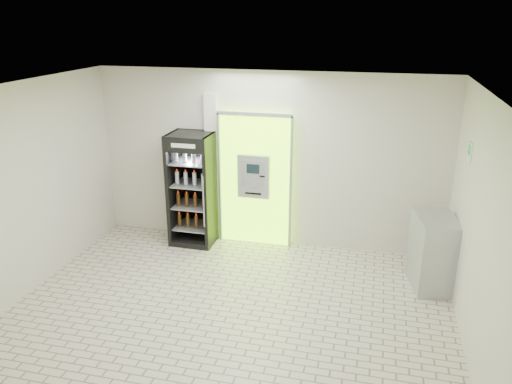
% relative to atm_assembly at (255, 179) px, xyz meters
% --- Properties ---
extents(ground, '(6.00, 6.00, 0.00)m').
position_rel_atm_assembly_xyz_m(ground, '(0.20, -2.41, -1.17)').
color(ground, beige).
rests_on(ground, ground).
extents(room_shell, '(6.00, 6.00, 6.00)m').
position_rel_atm_assembly_xyz_m(room_shell, '(0.20, -2.41, 0.67)').
color(room_shell, beige).
rests_on(room_shell, ground).
extents(atm_assembly, '(1.30, 0.24, 2.33)m').
position_rel_atm_assembly_xyz_m(atm_assembly, '(0.00, 0.00, 0.00)').
color(atm_assembly, '#94F914').
rests_on(atm_assembly, ground).
extents(pillar, '(0.22, 0.11, 2.60)m').
position_rel_atm_assembly_xyz_m(pillar, '(-0.78, 0.04, 0.13)').
color(pillar, silver).
rests_on(pillar, ground).
extents(beverage_cooler, '(0.74, 0.70, 1.97)m').
position_rel_atm_assembly_xyz_m(beverage_cooler, '(-1.05, -0.24, -0.23)').
color(beverage_cooler, black).
rests_on(beverage_cooler, ground).
extents(steel_cabinet, '(0.70, 0.91, 1.10)m').
position_rel_atm_assembly_xyz_m(steel_cabinet, '(2.91, -0.89, -0.62)').
color(steel_cabinet, '#A0A2A8').
rests_on(steel_cabinet, ground).
extents(exit_sign, '(0.02, 0.22, 0.26)m').
position_rel_atm_assembly_xyz_m(exit_sign, '(3.19, -1.01, 0.95)').
color(exit_sign, white).
rests_on(exit_sign, room_shell).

